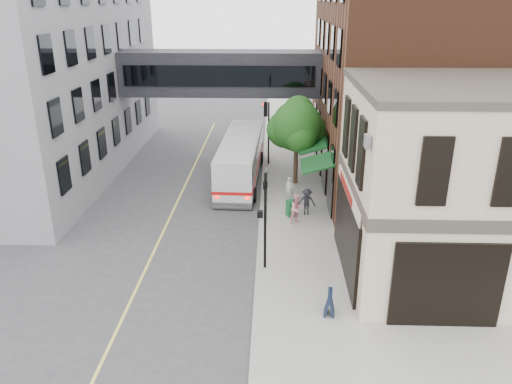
# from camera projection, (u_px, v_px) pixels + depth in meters

# --- Properties ---
(ground) EXTENTS (120.00, 120.00, 0.00)m
(ground) POSITION_uv_depth(u_px,v_px,m) (254.00, 294.00, 20.67)
(ground) COLOR #38383A
(ground) RESTS_ON ground
(sidewalk_main) EXTENTS (4.00, 60.00, 0.15)m
(sidewalk_main) POSITION_uv_depth(u_px,v_px,m) (292.00, 179.00, 33.61)
(sidewalk_main) COLOR gray
(sidewalk_main) RESTS_ON ground
(corner_building) EXTENTS (10.19, 8.12, 8.45)m
(corner_building) POSITION_uv_depth(u_px,v_px,m) (471.00, 185.00, 20.71)
(corner_building) COLOR beige
(corner_building) RESTS_ON ground
(brick_building) EXTENTS (13.76, 18.00, 14.00)m
(brick_building) POSITION_uv_depth(u_px,v_px,m) (419.00, 73.00, 31.77)
(brick_building) COLOR #482616
(brick_building) RESTS_ON ground
(opposite_building) EXTENTS (14.00, 24.00, 14.00)m
(opposite_building) POSITION_uv_depth(u_px,v_px,m) (11.00, 69.00, 33.53)
(opposite_building) COLOR slate
(opposite_building) RESTS_ON ground
(skyway_bridge) EXTENTS (14.00, 3.18, 3.00)m
(skyway_bridge) POSITION_uv_depth(u_px,v_px,m) (221.00, 73.00, 35.14)
(skyway_bridge) COLOR black
(skyway_bridge) RESTS_ON ground
(traffic_signal_near) EXTENTS (0.44, 0.22, 4.60)m
(traffic_signal_near) POSITION_uv_depth(u_px,v_px,m) (264.00, 209.00, 21.43)
(traffic_signal_near) COLOR black
(traffic_signal_near) RESTS_ON sidewalk_main
(traffic_signal_far) EXTENTS (0.53, 0.28, 4.50)m
(traffic_signal_far) POSITION_uv_depth(u_px,v_px,m) (267.00, 121.00, 35.26)
(traffic_signal_far) COLOR black
(traffic_signal_far) RESTS_ON sidewalk_main
(street_sign_pole) EXTENTS (0.08, 0.75, 3.00)m
(street_sign_pole) POSITION_uv_depth(u_px,v_px,m) (266.00, 190.00, 26.47)
(street_sign_pole) COLOR gray
(street_sign_pole) RESTS_ON sidewalk_main
(street_tree) EXTENTS (3.80, 3.20, 5.60)m
(street_tree) POSITION_uv_depth(u_px,v_px,m) (297.00, 126.00, 31.47)
(street_tree) COLOR #382619
(street_tree) RESTS_ON sidewalk_main
(lane_marking) EXTENTS (0.12, 40.00, 0.01)m
(lane_marking) POSITION_uv_depth(u_px,v_px,m) (178.00, 201.00, 30.13)
(lane_marking) COLOR #D8CC4C
(lane_marking) RESTS_ON ground
(bus) EXTENTS (2.86, 10.65, 2.84)m
(bus) POSITION_uv_depth(u_px,v_px,m) (241.00, 157.00, 33.04)
(bus) COLOR silver
(bus) RESTS_ON ground
(pedestrian_a) EXTENTS (0.59, 0.43, 1.50)m
(pedestrian_a) POSITION_uv_depth(u_px,v_px,m) (289.00, 189.00, 29.45)
(pedestrian_a) COLOR beige
(pedestrian_a) RESTS_ON sidewalk_main
(pedestrian_b) EXTENTS (1.02, 0.96, 1.67)m
(pedestrian_b) POSITION_uv_depth(u_px,v_px,m) (297.00, 209.00, 26.54)
(pedestrian_b) COLOR pink
(pedestrian_b) RESTS_ON sidewalk_main
(pedestrian_c) EXTENTS (1.01, 0.60, 1.54)m
(pedestrian_c) POSITION_uv_depth(u_px,v_px,m) (307.00, 202.00, 27.62)
(pedestrian_c) COLOR black
(pedestrian_c) RESTS_ON sidewalk_main
(newspaper_box) EXTENTS (0.58, 0.56, 0.92)m
(newspaper_box) POSITION_uv_depth(u_px,v_px,m) (291.00, 208.00, 27.54)
(newspaper_box) COLOR #14592D
(newspaper_box) RESTS_ON sidewalk_main
(sandwich_board) EXTENTS (0.45, 0.63, 1.04)m
(sandwich_board) POSITION_uv_depth(u_px,v_px,m) (330.00, 302.00, 18.94)
(sandwich_board) COLOR black
(sandwich_board) RESTS_ON sidewalk_main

